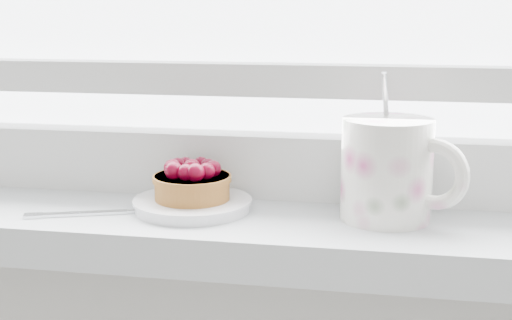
% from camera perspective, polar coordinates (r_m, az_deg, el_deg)
% --- Properties ---
extents(saucer, '(0.12, 0.12, 0.01)m').
position_cam_1_polar(saucer, '(0.75, -5.10, -3.56)').
color(saucer, white).
rests_on(saucer, windowsill).
extents(raspberry_tart, '(0.08, 0.08, 0.04)m').
position_cam_1_polar(raspberry_tart, '(0.74, -5.15, -1.71)').
color(raspberry_tart, brown).
rests_on(raspberry_tart, saucer).
extents(floral_mug, '(0.14, 0.12, 0.15)m').
position_cam_1_polar(floral_mug, '(0.71, 10.67, -0.61)').
color(floral_mug, white).
rests_on(floral_mug, windowsill).
extents(fork, '(0.17, 0.08, 0.00)m').
position_cam_1_polar(fork, '(0.75, -11.41, -4.11)').
color(fork, silver).
rests_on(fork, windowsill).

